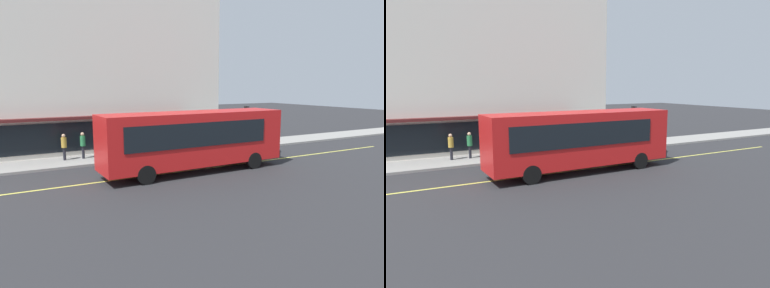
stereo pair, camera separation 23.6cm
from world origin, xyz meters
The scene contains 9 objects.
ground centered at (0.00, 0.00, 0.00)m, with size 120.00×120.00×0.00m, color #28282B.
sidewalk centered at (0.00, 5.53, 0.07)m, with size 80.00×3.15×0.15m, color gray.
lane_centre_stripe centered at (0.00, 0.00, 0.00)m, with size 36.00×0.16×0.01m, color #D8D14C.
storefront_building centered at (-3.78, 12.69, 5.90)m, with size 22.13×11.79×11.81m.
bus centered at (0.77, -0.37, 1.99)m, with size 11.17×2.76×3.50m.
traffic_light centered at (8.48, 4.78, 2.53)m, with size 0.30×0.52×3.20m.
car_navy centered at (7.08, 2.68, 0.74)m, with size 4.33×1.93×1.52m.
pedestrian_waiting centered at (-4.26, 5.92, 1.21)m, with size 0.34×0.34×1.76m.
pedestrian_by_curb centered at (-5.46, 5.93, 1.20)m, with size 0.34×0.34×1.74m.
Camera 2 is at (-9.16, -18.36, 5.04)m, focal length 33.61 mm.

